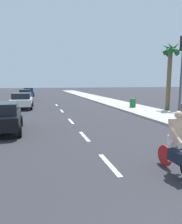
# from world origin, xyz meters

# --- Properties ---
(ground_plane) EXTENTS (160.00, 160.00, 0.00)m
(ground_plane) POSITION_xyz_m (0.00, 20.00, 0.00)
(ground_plane) COLOR #2D2D33
(sidewalk_strip) EXTENTS (3.60, 80.00, 0.14)m
(sidewalk_strip) POSITION_xyz_m (7.18, 22.00, 0.07)
(sidewalk_strip) COLOR #B2ADA3
(sidewalk_strip) RESTS_ON ground
(lane_stripe_1) EXTENTS (0.16, 1.80, 0.01)m
(lane_stripe_1) POSITION_xyz_m (0.00, 5.33, 0.00)
(lane_stripe_1) COLOR white
(lane_stripe_1) RESTS_ON ground
(lane_stripe_2) EXTENTS (0.16, 1.80, 0.01)m
(lane_stripe_2) POSITION_xyz_m (0.00, 8.82, 0.00)
(lane_stripe_2) COLOR white
(lane_stripe_2) RESTS_ON ground
(lane_stripe_3) EXTENTS (0.16, 1.80, 0.01)m
(lane_stripe_3) POSITION_xyz_m (0.00, 12.79, 0.00)
(lane_stripe_3) COLOR white
(lane_stripe_3) RESTS_ON ground
(lane_stripe_4) EXTENTS (0.16, 1.80, 0.01)m
(lane_stripe_4) POSITION_xyz_m (0.00, 17.89, 0.00)
(lane_stripe_4) COLOR white
(lane_stripe_4) RESTS_ON ground
(lane_stripe_5) EXTENTS (0.16, 1.80, 0.01)m
(lane_stripe_5) POSITION_xyz_m (0.00, 22.96, 0.00)
(lane_stripe_5) COLOR white
(lane_stripe_5) RESTS_ON ground
(cyclist) EXTENTS (0.62, 1.71, 1.82)m
(cyclist) POSITION_xyz_m (1.60, 4.22, 0.83)
(cyclist) COLOR black
(cyclist) RESTS_ON ground
(parked_car_black) EXTENTS (1.93, 3.90, 1.57)m
(parked_car_black) POSITION_xyz_m (-3.89, 10.74, 0.83)
(parked_car_black) COLOR black
(parked_car_black) RESTS_ON ground
(parked_car_white) EXTENTS (2.13, 4.55, 1.57)m
(parked_car_white) POSITION_xyz_m (-3.64, 20.78, 0.84)
(parked_car_white) COLOR white
(parked_car_white) RESTS_ON ground
(parked_car_teal) EXTENTS (1.84, 3.95, 1.57)m
(parked_car_teal) POSITION_xyz_m (-3.83, 30.73, 0.84)
(parked_car_teal) COLOR #14727A
(parked_car_teal) RESTS_ON ground
(parked_car_blue) EXTENTS (2.12, 4.40, 1.57)m
(parked_car_blue) POSITION_xyz_m (-3.67, 39.58, 0.84)
(parked_car_blue) COLOR #1E389E
(parked_car_blue) RESTS_ON ground
(palm_tree_mid) EXTENTS (1.71, 1.88, 6.27)m
(palm_tree_mid) POSITION_xyz_m (9.75, 15.83, 4.61)
(palm_tree_mid) COLOR brown
(palm_tree_mid) RESTS_ON ground
(traffic_signal) EXTENTS (0.28, 0.33, 5.20)m
(traffic_signal) POSITION_xyz_m (5.78, 9.34, 3.61)
(traffic_signal) COLOR #4C4C51
(traffic_signal) RESTS_ON ground
(trash_bin_far) EXTENTS (0.60, 0.60, 0.86)m
(trash_bin_far) POSITION_xyz_m (7.10, 17.78, 0.57)
(trash_bin_far) COLOR #19722D
(trash_bin_far) RESTS_ON sidewalk_strip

